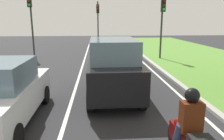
% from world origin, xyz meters
% --- Properties ---
extents(ground_plane, '(60.00, 60.00, 0.00)m').
position_xyz_m(ground_plane, '(0.00, 14.00, 0.00)').
color(ground_plane, '#262628').
extents(lane_line_center, '(0.12, 32.00, 0.01)m').
position_xyz_m(lane_line_center, '(-0.70, 14.00, 0.00)').
color(lane_line_center, silver).
rests_on(lane_line_center, ground).
extents(lane_line_right_edge, '(0.12, 32.00, 0.01)m').
position_xyz_m(lane_line_right_edge, '(3.60, 14.00, 0.00)').
color(lane_line_right_edge, silver).
rests_on(lane_line_right_edge, ground).
extents(curb_right, '(0.24, 48.00, 0.12)m').
position_xyz_m(curb_right, '(4.10, 14.00, 0.06)').
color(curb_right, '#9E9B93').
rests_on(curb_right, ground).
extents(car_suv_ahead, '(1.99, 4.51, 2.28)m').
position_xyz_m(car_suv_ahead, '(0.90, 9.63, 1.17)').
color(car_suv_ahead, black).
rests_on(car_suv_ahead, ground).
extents(car_sedan_left_lane, '(1.85, 4.30, 1.86)m').
position_xyz_m(car_sedan_left_lane, '(-2.45, 7.50, 0.92)').
color(car_sedan_left_lane, silver).
rests_on(car_sedan_left_lane, ground).
extents(rider_person, '(0.50, 0.40, 1.16)m').
position_xyz_m(rider_person, '(2.05, 5.10, 1.19)').
color(rider_person, '#4C1E0C').
rests_on(rider_person, ground).
extents(traffic_light_near_right, '(0.32, 0.50, 4.79)m').
position_xyz_m(traffic_light_near_right, '(5.23, 17.73, 3.21)').
color(traffic_light_near_right, '#2D2D2D').
rests_on(traffic_light_near_right, ground).
extents(traffic_light_overhead_left, '(0.32, 0.50, 5.19)m').
position_xyz_m(traffic_light_overhead_left, '(-4.96, 19.51, 3.46)').
color(traffic_light_overhead_left, '#2D2D2D').
rests_on(traffic_light_overhead_left, ground).
extents(traffic_light_far_median, '(0.32, 0.50, 4.95)m').
position_xyz_m(traffic_light_far_median, '(0.43, 25.31, 3.30)').
color(traffic_light_far_median, '#2D2D2D').
rests_on(traffic_light_far_median, ground).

